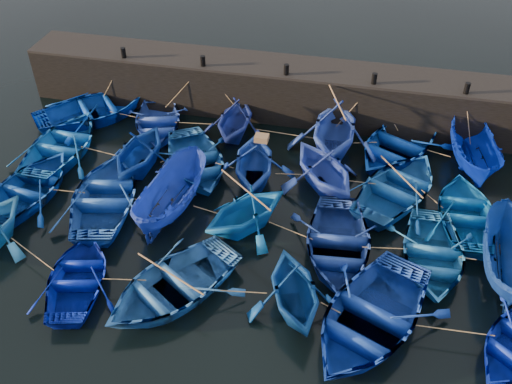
% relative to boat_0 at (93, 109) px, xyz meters
% --- Properties ---
extents(ground, '(120.00, 120.00, 0.00)m').
position_rel_boat_0_xyz_m(ground, '(9.23, -7.87, -0.57)').
color(ground, black).
rests_on(ground, ground).
extents(quay_wall, '(26.00, 2.50, 2.50)m').
position_rel_boat_0_xyz_m(quay_wall, '(9.23, 2.63, 0.68)').
color(quay_wall, black).
rests_on(quay_wall, ground).
extents(quay_top, '(26.00, 2.50, 0.12)m').
position_rel_boat_0_xyz_m(quay_top, '(9.23, 2.63, 1.99)').
color(quay_top, black).
rests_on(quay_top, quay_wall).
extents(bollard_0, '(0.24, 0.24, 0.50)m').
position_rel_boat_0_xyz_m(bollard_0, '(1.23, 1.73, 2.30)').
color(bollard_0, black).
rests_on(bollard_0, quay_top).
extents(bollard_1, '(0.24, 0.24, 0.50)m').
position_rel_boat_0_xyz_m(bollard_1, '(5.23, 1.73, 2.30)').
color(bollard_1, black).
rests_on(bollard_1, quay_top).
extents(bollard_2, '(0.24, 0.24, 0.50)m').
position_rel_boat_0_xyz_m(bollard_2, '(9.23, 1.73, 2.30)').
color(bollard_2, black).
rests_on(bollard_2, quay_top).
extents(bollard_3, '(0.24, 0.24, 0.50)m').
position_rel_boat_0_xyz_m(bollard_3, '(13.23, 1.73, 2.30)').
color(bollard_3, black).
rests_on(bollard_3, quay_top).
extents(bollard_4, '(0.24, 0.24, 0.50)m').
position_rel_boat_0_xyz_m(bollard_4, '(17.23, 1.73, 2.30)').
color(bollard_4, black).
rests_on(bollard_4, quay_top).
extents(boat_0, '(6.77, 6.62, 1.15)m').
position_rel_boat_0_xyz_m(boat_0, '(0.00, 0.00, 0.00)').
color(boat_0, '#04349C').
rests_on(boat_0, ground).
extents(boat_1, '(4.55, 5.37, 0.95)m').
position_rel_boat_0_xyz_m(boat_1, '(3.40, -0.23, -0.10)').
color(boat_1, '#2441A5').
rests_on(boat_1, ground).
extents(boat_2, '(3.19, 3.69, 1.93)m').
position_rel_boat_0_xyz_m(boat_2, '(7.17, 0.02, 0.39)').
color(boat_2, navy).
rests_on(boat_2, ground).
extents(boat_3, '(4.19, 4.83, 2.51)m').
position_rel_boat_0_xyz_m(boat_3, '(11.81, -0.13, 0.68)').
color(boat_3, blue).
rests_on(boat_3, ground).
extents(boat_4, '(6.01, 6.68, 1.14)m').
position_rel_boat_0_xyz_m(boat_4, '(14.64, 0.16, -0.00)').
color(boat_4, '#073491').
rests_on(boat_4, ground).
extents(boat_5, '(2.37, 4.95, 1.84)m').
position_rel_boat_0_xyz_m(boat_5, '(17.85, -0.28, 0.35)').
color(boat_5, '#021EA6').
rests_on(boat_5, ground).
extents(boat_6, '(3.89, 5.34, 1.09)m').
position_rel_boat_0_xyz_m(boat_6, '(-0.02, -3.08, -0.03)').
color(boat_6, '#0F52AA').
rests_on(boat_6, ground).
extents(boat_7, '(3.61, 4.12, 2.06)m').
position_rel_boat_0_xyz_m(boat_7, '(3.83, -3.40, 0.45)').
color(boat_7, navy).
rests_on(boat_7, ground).
extents(boat_8, '(5.58, 6.07, 1.03)m').
position_rel_boat_0_xyz_m(boat_8, '(6.16, -2.94, -0.06)').
color(boat_8, '#175190').
rests_on(boat_8, ground).
extents(boat_9, '(4.13, 4.58, 2.13)m').
position_rel_boat_0_xyz_m(boat_9, '(8.82, -3.13, 0.49)').
color(boat_9, '#163A94').
rests_on(boat_9, ground).
extents(boat_10, '(5.22, 5.33, 2.13)m').
position_rel_boat_0_xyz_m(boat_10, '(11.71, -2.95, 0.49)').
color(boat_10, blue).
rests_on(boat_10, ground).
extents(boat_11, '(5.64, 6.31, 1.08)m').
position_rel_boat_0_xyz_m(boat_11, '(14.81, -2.90, -0.03)').
color(boat_11, '#1553A0').
rests_on(boat_11, ground).
extents(boat_12, '(3.60, 4.83, 0.96)m').
position_rel_boat_0_xyz_m(boat_12, '(17.42, -3.86, -0.09)').
color(boat_12, '#0B5DAA').
rests_on(boat_12, ground).
extents(boat_13, '(4.10, 5.30, 1.01)m').
position_rel_boat_0_xyz_m(boat_13, '(0.08, -6.15, -0.07)').
color(boat_13, navy).
rests_on(boat_13, ground).
extents(boat_14, '(4.92, 6.06, 1.11)m').
position_rel_boat_0_xyz_m(boat_14, '(3.38, -6.04, -0.02)').
color(boat_14, '#19479D').
rests_on(boat_14, ground).
extents(boat_15, '(2.51, 4.93, 1.82)m').
position_rel_boat_0_xyz_m(boat_15, '(6.09, -5.87, 0.34)').
color(boat_15, '#19349D').
rests_on(boat_15, ground).
extents(boat_16, '(4.81, 4.88, 1.95)m').
position_rel_boat_0_xyz_m(boat_16, '(9.16, -6.13, 0.40)').
color(boat_16, blue).
rests_on(boat_16, ground).
extents(boat_17, '(4.11, 5.40, 1.05)m').
position_rel_boat_0_xyz_m(boat_17, '(12.71, -6.72, -0.05)').
color(boat_17, navy).
rests_on(boat_17, ground).
extents(boat_18, '(3.54, 4.81, 0.97)m').
position_rel_boat_0_xyz_m(boat_18, '(16.09, -6.46, -0.09)').
color(boat_18, '#1C64AC').
rests_on(boat_18, ground).
extents(boat_19, '(1.88, 4.61, 1.76)m').
position_rel_boat_0_xyz_m(boat_19, '(18.48, -6.47, 0.31)').
color(boat_19, navy).
rests_on(boat_19, ground).
extents(boat_21, '(3.86, 4.73, 0.86)m').
position_rel_boat_0_xyz_m(boat_21, '(4.21, -10.17, -0.14)').
color(boat_21, '#01158C').
rests_on(boat_21, ground).
extents(boat_22, '(5.95, 6.35, 1.07)m').
position_rel_boat_0_xyz_m(boat_22, '(7.48, -9.91, -0.04)').
color(boat_22, '#1F548F').
rests_on(boat_22, ground).
extents(boat_23, '(4.27, 4.56, 1.92)m').
position_rel_boat_0_xyz_m(boat_23, '(11.59, -9.58, 0.39)').
color(boat_23, navy).
rests_on(boat_23, ground).
extents(boat_24, '(6.06, 6.93, 1.20)m').
position_rel_boat_0_xyz_m(boat_24, '(14.06, -9.87, 0.02)').
color(boat_24, navy).
rests_on(boat_24, ground).
extents(wooden_crate, '(0.55, 0.45, 0.25)m').
position_rel_boat_0_xyz_m(wooden_crate, '(9.12, -3.13, 1.68)').
color(wooden_crate, olive).
rests_on(wooden_crate, boat_9).
extents(mooring_ropes, '(17.92, 11.85, 2.10)m').
position_rel_boat_0_xyz_m(mooring_ropes, '(8.95, -3.00, 0.30)').
color(mooring_ropes, tan).
rests_on(mooring_ropes, ground).
extents(loose_oars, '(9.58, 11.86, 1.50)m').
position_rel_boat_0_xyz_m(loose_oars, '(10.81, -4.77, 1.11)').
color(loose_oars, '#99724C').
rests_on(loose_oars, ground).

